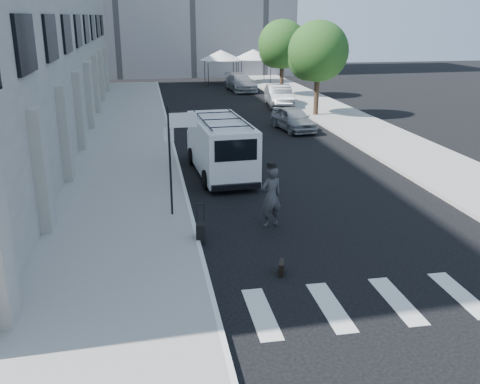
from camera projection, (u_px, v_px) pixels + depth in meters
name	position (u px, v px, depth m)	size (l,w,h in m)	color
ground	(274.00, 253.00, 14.75)	(120.00, 120.00, 0.00)	black
sidewalk_left	(129.00, 135.00, 28.98)	(4.50, 48.00, 0.15)	gray
sidewalk_right	(336.00, 115.00, 34.92)	(4.00, 56.00, 0.15)	gray
sign_pole	(177.00, 138.00, 16.52)	(1.03, 0.07, 3.50)	black
tree_near	(316.00, 54.00, 33.59)	(3.80, 3.83, 6.03)	black
tree_far	(281.00, 46.00, 42.00)	(3.80, 3.83, 6.03)	black
tent_left	(221.00, 55.00, 50.09)	(4.00, 4.00, 3.20)	black
tent_right	(253.00, 55.00, 51.08)	(4.00, 4.00, 3.20)	black
businessman	(271.00, 197.00, 16.38)	(0.71, 0.46, 1.93)	#38383A
briefcase	(282.00, 268.00, 13.53)	(0.12, 0.44, 0.34)	black
suitcase	(201.00, 233.00, 15.37)	(0.30, 0.44, 1.13)	black
cargo_van	(220.00, 146.00, 21.89)	(2.38, 6.07, 2.25)	white
parked_car_a	(293.00, 119.00, 30.38)	(1.56, 3.89, 1.32)	gray
parked_car_b	(279.00, 96.00, 38.29)	(1.61, 4.62, 1.52)	slate
parked_car_c	(241.00, 83.00, 46.28)	(2.02, 4.96, 1.44)	gray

